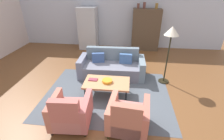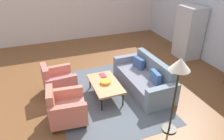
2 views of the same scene
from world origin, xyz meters
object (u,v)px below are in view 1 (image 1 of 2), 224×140
object	(u,v)px
coffee_table	(107,83)
vase_small	(157,6)
fruit_bowl	(107,81)
vase_round	(144,5)
armchair_left	(70,113)
floor_lamp	(171,37)
refrigerator	(88,28)
vase_tall	(138,6)
cabinet	(146,30)
couch	(112,66)
book_stack	(93,80)
armchair_right	(128,118)

from	to	relation	value
coffee_table	vase_small	bearing A→B (deg)	67.29
fruit_bowl	vase_round	xyz separation A→B (m)	(1.05, 3.75, 1.47)
armchair_left	coffee_table	bearing A→B (deg)	59.08
floor_lamp	coffee_table	bearing A→B (deg)	-151.75
coffee_table	fruit_bowl	xyz separation A→B (m)	(0.02, -0.00, 0.07)
fruit_bowl	vase_small	xyz separation A→B (m)	(1.55, 3.75, 1.45)
coffee_table	refrigerator	distance (m)	3.93
armchair_left	vase_tall	xyz separation A→B (m)	(1.41, 4.91, 1.56)
armchair_left	cabinet	world-z (taller)	cabinet
cabinet	vase_small	bearing A→B (deg)	-0.77
vase_small	couch	bearing A→B (deg)	-121.52
book_stack	vase_tall	bearing A→B (deg)	71.92
armchair_left	fruit_bowl	world-z (taller)	armchair_left
couch	vase_round	xyz separation A→B (m)	(1.07, 2.56, 1.64)
fruit_bowl	cabinet	world-z (taller)	cabinet
couch	armchair_right	world-z (taller)	armchair_right
coffee_table	fruit_bowl	size ratio (longest dim) A/B	4.44
cabinet	vase_round	xyz separation A→B (m)	(-0.15, -0.00, 1.02)
vase_round	floor_lamp	world-z (taller)	vase_round
armchair_left	cabinet	size ratio (longest dim) A/B	0.49
fruit_bowl	vase_round	world-z (taller)	vase_round
coffee_table	armchair_right	xyz separation A→B (m)	(0.59, -1.17, -0.04)
coffee_table	cabinet	xyz separation A→B (m)	(1.22, 3.75, 0.52)
book_stack	cabinet	world-z (taller)	cabinet
vase_tall	refrigerator	size ratio (longest dim) A/B	0.11
couch	book_stack	bearing A→B (deg)	69.65
coffee_table	vase_tall	bearing A→B (deg)	77.69
fruit_bowl	armchair_left	bearing A→B (deg)	-117.75
couch	book_stack	world-z (taller)	couch
armchair_right	vase_tall	bearing A→B (deg)	93.03
couch	refrigerator	bearing A→B (deg)	-62.46
refrigerator	armchair_right	bearing A→B (deg)	-67.80
vase_small	floor_lamp	world-z (taller)	vase_small
couch	refrigerator	distance (m)	2.89
armchair_right	fruit_bowl	world-z (taller)	armchair_right
coffee_table	cabinet	distance (m)	3.98
coffee_table	fruit_bowl	world-z (taller)	fruit_bowl
cabinet	refrigerator	xyz separation A→B (m)	(-2.59, -0.10, 0.03)
floor_lamp	armchair_right	bearing A→B (deg)	-117.46
coffee_table	vase_tall	size ratio (longest dim) A/B	5.99
vase_small	floor_lamp	size ratio (longest dim) A/B	0.13
couch	cabinet	world-z (taller)	cabinet
fruit_bowl	cabinet	xyz separation A→B (m)	(1.20, 3.75, 0.45)
book_stack	vase_round	bearing A→B (deg)	68.48
armchair_right	vase_tall	xyz separation A→B (m)	(0.22, 4.91, 1.56)
book_stack	vase_round	distance (m)	4.23
coffee_table	floor_lamp	world-z (taller)	floor_lamp
armchair_right	vase_round	distance (m)	5.18
couch	refrigerator	xyz separation A→B (m)	(-1.37, 2.46, 0.64)
armchair_right	refrigerator	distance (m)	5.23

